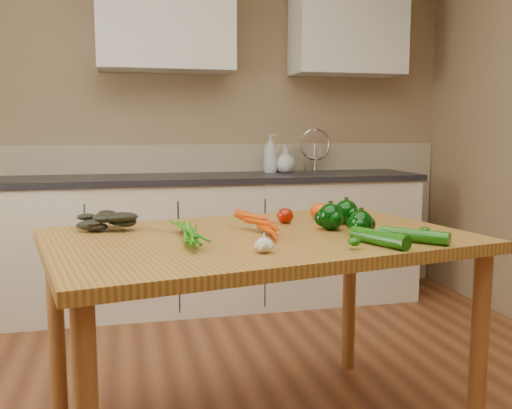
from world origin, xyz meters
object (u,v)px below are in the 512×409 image
at_px(tomato_c, 339,215).
at_px(zucchini_b, 379,238).
at_px(carrot_bunch, 239,226).
at_px(soap_bottle_b, 285,158).
at_px(garlic_bulb, 264,245).
at_px(tomato_a, 285,216).
at_px(pepper_c, 361,224).
at_px(zucchini_a, 414,236).
at_px(soap_bottle_c, 285,160).
at_px(table, 258,258).
at_px(soap_bottle_a, 270,153).
at_px(pepper_b, 346,212).
at_px(leafy_greens, 107,216).
at_px(pepper_a, 330,217).
at_px(tomato_b, 319,211).

relative_size(tomato_c, zucchini_b, 0.30).
relative_size(carrot_bunch, tomato_c, 3.98).
relative_size(soap_bottle_b, carrot_bunch, 0.71).
xyz_separation_m(garlic_bulb, tomato_a, (0.22, 0.53, 0.01)).
distance_m(soap_bottle_b, pepper_c, 2.10).
bearing_deg(zucchini_a, soap_bottle_c, 85.67).
bearing_deg(tomato_a, soap_bottle_c, 73.73).
xyz_separation_m(table, zucchini_b, (0.35, -0.29, 0.12)).
xyz_separation_m(soap_bottle_b, soap_bottle_c, (-0.01, -0.06, -0.01)).
height_order(soap_bottle_c, zucchini_a, soap_bottle_c).
bearing_deg(carrot_bunch, soap_bottle_a, 60.88).
bearing_deg(pepper_c, table, 162.67).
bearing_deg(soap_bottle_a, tomato_a, -169.47).
relative_size(pepper_b, zucchini_b, 0.42).
relative_size(soap_bottle_a, leafy_greens, 1.26).
distance_m(carrot_bunch, tomato_a, 0.34).
bearing_deg(pepper_b, pepper_c, -100.20).
height_order(soap_bottle_a, carrot_bunch, soap_bottle_a).
relative_size(pepper_a, tomato_b, 1.26).
height_order(pepper_c, tomato_a, pepper_c).
relative_size(carrot_bunch, tomato_a, 4.05).
relative_size(garlic_bulb, pepper_a, 0.57).
distance_m(table, pepper_c, 0.40).
xyz_separation_m(tomato_a, tomato_c, (0.23, -0.03, 0.00)).
relative_size(soap_bottle_a, pepper_a, 2.72).
bearing_deg(leafy_greens, zucchini_b, -30.11).
distance_m(garlic_bulb, pepper_a, 0.50).
height_order(soap_bottle_b, zucchini_b, soap_bottle_b).
xyz_separation_m(soap_bottle_a, garlic_bulb, (-0.61, -2.23, -0.19)).
xyz_separation_m(garlic_bulb, tomato_c, (0.45, 0.51, 0.01)).
distance_m(carrot_bunch, pepper_b, 0.51).
bearing_deg(tomato_c, table, -153.99).
height_order(table, soap_bottle_b, soap_bottle_b).
xyz_separation_m(garlic_bulb, pepper_b, (0.46, 0.45, 0.03)).
bearing_deg(soap_bottle_a, pepper_b, -161.35).
bearing_deg(tomato_a, tomato_c, -6.72).
xyz_separation_m(soap_bottle_b, zucchini_a, (-0.18, -2.22, -0.16)).
bearing_deg(pepper_c, tomato_a, 120.13).
bearing_deg(pepper_b, tomato_c, 101.12).
xyz_separation_m(soap_bottle_c, tomato_a, (-0.49, -1.68, -0.14)).
height_order(soap_bottle_a, tomato_c, soap_bottle_a).
relative_size(pepper_b, pepper_c, 1.08).
bearing_deg(tomato_c, soap_bottle_a, 84.91).
height_order(soap_bottle_b, carrot_bunch, soap_bottle_b).
height_order(leafy_greens, pepper_b, leafy_greens).
relative_size(pepper_a, tomato_c, 1.42).
bearing_deg(leafy_greens, soap_bottle_a, 56.71).
distance_m(pepper_c, zucchini_a, 0.21).
relative_size(leafy_greens, pepper_b, 2.19).
bearing_deg(pepper_b, carrot_bunch, -162.74).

